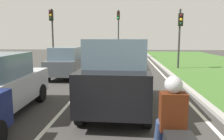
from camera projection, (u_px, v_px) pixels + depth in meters
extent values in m
plane|color=#383533|center=(104.00, 77.00, 13.06)|extent=(60.00, 60.00, 0.00)
cube|color=silver|center=(92.00, 77.00, 13.11)|extent=(0.12, 32.00, 0.01)
cube|color=silver|center=(166.00, 78.00, 12.81)|extent=(0.12, 32.00, 0.01)
cube|color=#9E9B93|center=(175.00, 77.00, 12.77)|extent=(0.24, 48.00, 0.12)
cube|color=black|center=(118.00, 80.00, 7.22)|extent=(2.04, 4.56, 1.10)
cube|color=slate|center=(118.00, 52.00, 6.94)|extent=(1.79, 2.75, 0.80)
cylinder|color=black|center=(99.00, 86.00, 8.90)|extent=(0.24, 0.77, 0.76)
cylinder|color=black|center=(143.00, 87.00, 8.72)|extent=(0.24, 0.77, 0.76)
cylinder|color=black|center=(81.00, 111.00, 5.89)|extent=(0.24, 0.77, 0.76)
cylinder|color=black|center=(147.00, 113.00, 5.71)|extent=(0.24, 0.77, 0.76)
cylinder|color=black|center=(41.00, 93.00, 8.05)|extent=(0.24, 0.65, 0.64)
cube|color=#474C51|center=(67.00, 65.00, 12.94)|extent=(1.64, 3.70, 0.80)
cube|color=slate|center=(66.00, 53.00, 12.58)|extent=(1.48, 1.90, 0.68)
cylinder|color=black|center=(61.00, 69.00, 14.29)|extent=(0.22, 0.60, 0.60)
cylinder|color=black|center=(84.00, 69.00, 14.19)|extent=(0.22, 0.60, 0.60)
cylinder|color=black|center=(47.00, 76.00, 11.81)|extent=(0.22, 0.60, 0.60)
cylinder|color=black|center=(75.00, 76.00, 11.70)|extent=(0.22, 0.60, 0.60)
ellipsoid|color=#0C143F|center=(167.00, 125.00, 3.88)|extent=(0.29, 0.51, 0.24)
cube|color=#4C1E0C|center=(173.00, 112.00, 3.43)|extent=(0.40, 0.27, 0.60)
sphere|color=#B2B2B7|center=(173.00, 85.00, 3.40)|extent=(0.28, 0.28, 0.28)
cylinder|color=navy|center=(160.00, 131.00, 3.61)|extent=(0.17, 0.30, 0.45)
cylinder|color=navy|center=(181.00, 132.00, 3.60)|extent=(0.17, 0.30, 0.45)
cylinder|color=#2D2D2D|center=(179.00, 39.00, 16.23)|extent=(0.14, 0.14, 4.37)
cube|color=black|center=(181.00, 20.00, 15.83)|extent=(0.32, 0.24, 0.90)
sphere|color=#3F0F0F|center=(181.00, 16.00, 15.66)|extent=(0.20, 0.20, 0.20)
sphere|color=#F2AD19|center=(181.00, 20.00, 15.70)|extent=(0.20, 0.20, 0.20)
sphere|color=black|center=(181.00, 24.00, 15.74)|extent=(0.20, 0.20, 0.20)
cylinder|color=#2D2D2D|center=(53.00, 37.00, 19.05)|extent=(0.14, 0.14, 4.74)
cube|color=black|center=(51.00, 15.00, 18.59)|extent=(0.32, 0.24, 0.90)
sphere|color=#3F0F0F|center=(50.00, 12.00, 18.42)|extent=(0.20, 0.20, 0.20)
sphere|color=#F2AD19|center=(51.00, 15.00, 18.46)|extent=(0.20, 0.20, 0.20)
sphere|color=black|center=(51.00, 19.00, 18.50)|extent=(0.20, 0.20, 0.20)
cylinder|color=#2D2D2D|center=(118.00, 34.00, 24.82)|extent=(0.14, 0.14, 5.37)
cube|color=black|center=(118.00, 15.00, 24.32)|extent=(0.32, 0.24, 0.90)
sphere|color=#3F0F0F|center=(118.00, 13.00, 24.15)|extent=(0.20, 0.20, 0.20)
sphere|color=#382B0C|center=(118.00, 15.00, 24.19)|extent=(0.20, 0.20, 0.20)
sphere|color=green|center=(118.00, 18.00, 24.23)|extent=(0.20, 0.20, 0.20)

